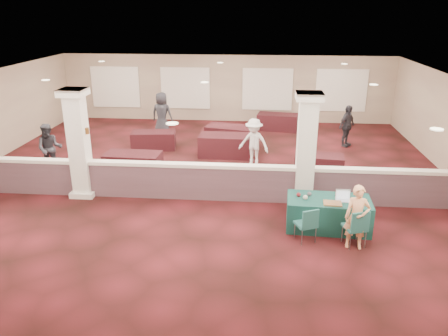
# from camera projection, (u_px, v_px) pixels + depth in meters

# --- Properties ---
(ground) EXTENTS (16.00, 16.00, 0.00)m
(ground) POSITION_uv_depth(u_px,v_px,m) (206.00, 180.00, 14.30)
(ground) COLOR #481216
(ground) RESTS_ON ground
(wall_back) EXTENTS (16.00, 0.04, 3.20)m
(wall_back) POSITION_uv_depth(u_px,v_px,m) (226.00, 89.00, 21.22)
(wall_back) COLOR #896F5E
(wall_back) RESTS_ON ground
(wall_front) EXTENTS (16.00, 0.04, 3.20)m
(wall_front) POSITION_uv_depth(u_px,v_px,m) (136.00, 283.00, 6.27)
(wall_front) COLOR #896F5E
(wall_front) RESTS_ON ground
(ceiling) EXTENTS (16.00, 16.00, 0.02)m
(ceiling) POSITION_uv_depth(u_px,v_px,m) (205.00, 82.00, 13.19)
(ceiling) COLOR white
(ceiling) RESTS_ON wall_back
(partition_wall) EXTENTS (15.60, 0.28, 1.10)m
(partition_wall) POSITION_uv_depth(u_px,v_px,m) (200.00, 181.00, 12.70)
(partition_wall) COLOR #4F353E
(partition_wall) RESTS_ON ground
(column_left) EXTENTS (0.72, 0.72, 3.20)m
(column_left) POSITION_uv_depth(u_px,v_px,m) (79.00, 143.00, 12.61)
(column_left) COLOR white
(column_left) RESTS_ON ground
(column_right) EXTENTS (0.72, 0.72, 3.20)m
(column_right) POSITION_uv_depth(u_px,v_px,m) (306.00, 149.00, 12.09)
(column_right) COLOR white
(column_right) RESTS_ON ground
(sconce_left) EXTENTS (0.12, 0.12, 0.18)m
(sconce_left) POSITION_uv_depth(u_px,v_px,m) (68.00, 130.00, 12.51)
(sconce_left) COLOR brown
(sconce_left) RESTS_ON column_left
(sconce_right) EXTENTS (0.12, 0.12, 0.18)m
(sconce_right) POSITION_uv_depth(u_px,v_px,m) (87.00, 131.00, 12.46)
(sconce_right) COLOR brown
(sconce_right) RESTS_ON column_left
(near_table) EXTENTS (2.13, 1.15, 0.80)m
(near_table) POSITION_uv_depth(u_px,v_px,m) (328.00, 213.00, 11.07)
(near_table) COLOR #0F3833
(near_table) RESTS_ON ground
(conf_chair_main) EXTENTS (0.60, 0.60, 0.95)m
(conf_chair_main) POSITION_uv_depth(u_px,v_px,m) (357.00, 225.00, 10.12)
(conf_chair_main) COLOR #1D564C
(conf_chair_main) RESTS_ON ground
(conf_chair_side) EXTENTS (0.59, 0.59, 0.89)m
(conf_chair_side) POSITION_uv_depth(u_px,v_px,m) (308.00, 222.00, 10.34)
(conf_chair_side) COLOR #1D564C
(conf_chair_side) RESTS_ON ground
(woman) EXTENTS (0.60, 0.43, 1.55)m
(woman) POSITION_uv_depth(u_px,v_px,m) (357.00, 217.00, 10.04)
(woman) COLOR #E48D63
(woman) RESTS_ON ground
(far_table_front_left) EXTENTS (1.88, 1.00, 0.75)m
(far_table_front_left) POSITION_uv_depth(u_px,v_px,m) (133.00, 164.00, 14.65)
(far_table_front_left) COLOR black
(far_table_front_left) RESTS_ON ground
(far_table_front_center) EXTENTS (2.03, 1.05, 0.81)m
(far_table_front_center) POSITION_uv_depth(u_px,v_px,m) (226.00, 145.00, 16.49)
(far_table_front_center) COLOR black
(far_table_front_center) RESTS_ON ground
(far_table_front_right) EXTENTS (1.70, 1.01, 0.65)m
(far_table_front_right) POSITION_uv_depth(u_px,v_px,m) (319.00, 164.00, 14.76)
(far_table_front_right) COLOR black
(far_table_front_right) RESTS_ON ground
(far_table_back_left) EXTENTS (1.80, 1.06, 0.69)m
(far_table_back_left) POSITION_uv_depth(u_px,v_px,m) (154.00, 140.00, 17.37)
(far_table_back_left) COLOR black
(far_table_back_left) RESTS_ON ground
(far_table_back_center) EXTENTS (2.12, 1.40, 0.79)m
(far_table_back_center) POSITION_uv_depth(u_px,v_px,m) (230.00, 136.00, 17.80)
(far_table_back_center) COLOR black
(far_table_back_center) RESTS_ON ground
(far_table_back_right) EXTENTS (1.93, 1.17, 0.74)m
(far_table_back_right) POSITION_uv_depth(u_px,v_px,m) (278.00, 122.00, 20.04)
(far_table_back_right) COLOR black
(far_table_back_right) RESTS_ON ground
(attendee_a) EXTENTS (0.92, 0.68, 1.72)m
(attendee_a) POSITION_uv_depth(u_px,v_px,m) (50.00, 149.00, 14.63)
(attendee_a) COLOR black
(attendee_a) RESTS_ON ground
(attendee_b) EXTENTS (1.19, 0.83, 1.70)m
(attendee_b) POSITION_uv_depth(u_px,v_px,m) (254.00, 142.00, 15.35)
(attendee_b) COLOR beige
(attendee_b) RESTS_ON ground
(attendee_c) EXTENTS (1.01, 1.05, 1.68)m
(attendee_c) POSITION_uv_depth(u_px,v_px,m) (347.00, 126.00, 17.52)
(attendee_c) COLOR black
(attendee_c) RESTS_ON ground
(attendee_d) EXTENTS (1.01, 0.66, 1.90)m
(attendee_d) POSITION_uv_depth(u_px,v_px,m) (162.00, 114.00, 18.97)
(attendee_d) COLOR black
(attendee_d) RESTS_ON ground
(laptop_base) EXTENTS (0.37, 0.27, 0.02)m
(laptop_base) POSITION_uv_depth(u_px,v_px,m) (343.00, 201.00, 10.84)
(laptop_base) COLOR #BDBCC1
(laptop_base) RESTS_ON near_table
(laptop_screen) EXTENTS (0.36, 0.03, 0.24)m
(laptop_screen) POSITION_uv_depth(u_px,v_px,m) (343.00, 194.00, 10.91)
(laptop_screen) COLOR #BDBCC1
(laptop_screen) RESTS_ON near_table
(screen_glow) EXTENTS (0.33, 0.02, 0.21)m
(screen_glow) POSITION_uv_depth(u_px,v_px,m) (343.00, 194.00, 10.91)
(screen_glow) COLOR silver
(screen_glow) RESTS_ON near_table
(knitting) EXTENTS (0.45, 0.35, 0.03)m
(knitting) POSITION_uv_depth(u_px,v_px,m) (333.00, 203.00, 10.67)
(knitting) COLOR #B7661D
(knitting) RESTS_ON near_table
(yarn_cream) EXTENTS (0.12, 0.12, 0.12)m
(yarn_cream) POSITION_uv_depth(u_px,v_px,m) (305.00, 197.00, 10.89)
(yarn_cream) COLOR beige
(yarn_cream) RESTS_ON near_table
(yarn_red) EXTENTS (0.11, 0.11, 0.11)m
(yarn_red) POSITION_uv_depth(u_px,v_px,m) (299.00, 195.00, 11.07)
(yarn_red) COLOR maroon
(yarn_red) RESTS_ON near_table
(yarn_grey) EXTENTS (0.11, 0.11, 0.11)m
(yarn_grey) POSITION_uv_depth(u_px,v_px,m) (309.00, 194.00, 11.10)
(yarn_grey) COLOR #4C4B50
(yarn_grey) RESTS_ON near_table
(scissors) EXTENTS (0.13, 0.04, 0.01)m
(scissors) POSITION_uv_depth(u_px,v_px,m) (360.00, 206.00, 10.55)
(scissors) COLOR red
(scissors) RESTS_ON near_table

